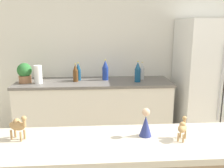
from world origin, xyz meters
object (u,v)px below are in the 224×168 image
Objects in this scene: refrigerator at (210,84)px; wise_man_figurine_crimson at (146,124)px; paper_towel_roll at (38,74)px; camel_figurine at (18,125)px; back_bottle_0 at (142,71)px; back_bottle_3 at (105,70)px; camel_figurine_second at (183,127)px; back_bottle_4 at (78,72)px; back_bottle_1 at (75,73)px; back_bottle_2 at (138,72)px; potted_plant at (25,73)px.

wise_man_figurine_crimson is (-1.28, -1.89, 0.22)m from refrigerator.
paper_towel_roll is 1.91m from camel_figurine.
back_bottle_3 is (-0.51, -0.02, 0.02)m from back_bottle_0.
back_bottle_4 is at bearing 108.54° from camel_figurine_second.
back_bottle_3 is at bearing 10.69° from back_bottle_1.
camel_figurine reaches higher than back_bottle_4.
back_bottle_4 is (-0.79, 0.15, -0.02)m from back_bottle_2.
back_bottle_2 is at bearing -5.12° from back_bottle_1.
camel_figurine_second reaches higher than paper_towel_roll.
paper_towel_roll is 2.15m from wise_man_figurine_crimson.
back_bottle_0 is 0.51m from back_bottle_3.
refrigerator is 10.23× the size of wise_man_figurine_crimson.
wise_man_figurine_crimson reaches higher than camel_figurine_second.
wise_man_figurine_crimson is (1.02, -1.89, 0.06)m from paper_towel_roll.
potted_plant is 0.66m from back_bottle_1.
potted_plant is 1.08× the size of back_bottle_0.
back_bottle_4 is at bearing 16.40° from paper_towel_roll.
camel_figurine_second is at bearing -17.82° from wise_man_figurine_crimson.
camel_figurine_second is (1.21, -1.96, 0.07)m from paper_towel_roll.
refrigerator is at bearing -4.83° from back_bottle_4.
camel_figurine is 0.92m from camel_figurine_second.
back_bottle_3 is 2.13m from camel_figurine_second.
back_bottle_2 is at bearing -19.46° from back_bottle_3.
potted_plant is at bearing 124.84° from camel_figurine_second.
back_bottle_1 is 1.90× the size of camel_figurine_second.
back_bottle_1 is 1.44× the size of wise_man_figurine_crimson.
back_bottle_0 is 1.44× the size of wise_man_figurine_crimson.
back_bottle_0 is (-0.92, 0.16, 0.16)m from refrigerator.
back_bottle_1 is 0.86× the size of back_bottle_3.
back_bottle_4 is at bearing 169.01° from back_bottle_2.
back_bottle_4 is (0.51, 0.15, -0.00)m from paper_towel_roll.
refrigerator is 7.33× the size of paper_towel_roll.
back_bottle_0 is 2.32m from camel_figurine.
camel_figurine is (-0.17, -1.96, 0.08)m from back_bottle_1.
back_bottle_4 is at bearing 175.17° from refrigerator.
back_bottle_1 is 0.83m from back_bottle_2.
back_bottle_2 is 2.19× the size of camel_figurine_second.
potted_plant is 1.48m from back_bottle_2.
wise_man_figurine_crimson is at bearing -100.17° from back_bottle_0.
back_bottle_1 is 2.04m from wise_man_figurine_crimson.
back_bottle_3 reaches higher than back_bottle_2.
paper_towel_roll is 1.40m from back_bottle_0.
potted_plant is 0.92× the size of back_bottle_3.
back_bottle_1 is 1.65× the size of camel_figurine.
paper_towel_roll is 1.40× the size of wise_man_figurine_crimson.
refrigerator reaches higher than camel_figurine_second.
potted_plant is 1.11× the size of paper_towel_roll.
back_bottle_4 is (-1.80, 0.15, 0.16)m from refrigerator.
potted_plant is (-2.48, 0.05, 0.18)m from refrigerator.
potted_plant is at bearing -171.80° from back_bottle_4.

